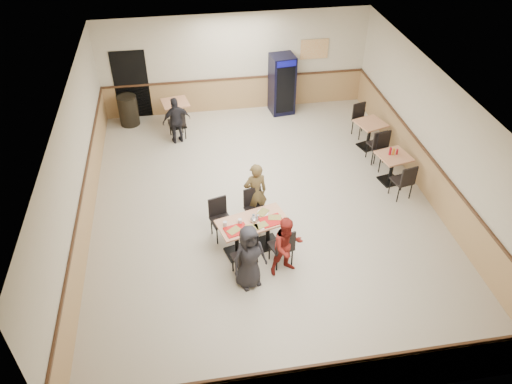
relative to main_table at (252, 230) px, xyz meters
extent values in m
plane|color=beige|center=(0.48, 1.32, -0.51)|extent=(10.00, 10.00, 0.00)
plane|color=silver|center=(0.48, 1.32, 2.49)|extent=(10.00, 10.00, 0.00)
plane|color=beige|center=(0.48, 6.32, 0.99)|extent=(8.00, 0.00, 8.00)
plane|color=beige|center=(0.48, -3.68, 0.99)|extent=(8.00, 0.00, 8.00)
plane|color=beige|center=(-3.52, 1.32, 0.99)|extent=(0.00, 10.00, 10.00)
plane|color=beige|center=(4.48, 1.32, 0.99)|extent=(0.00, 10.00, 10.00)
cube|color=tan|center=(0.48, 6.31, -0.01)|extent=(7.98, 0.03, 1.00)
cube|color=tan|center=(4.46, 1.32, -0.01)|extent=(0.03, 9.98, 1.00)
cube|color=#472B19|center=(0.48, 6.29, 0.52)|extent=(7.98, 0.04, 0.06)
cube|color=black|center=(-2.62, 6.30, 0.54)|extent=(1.00, 0.02, 2.10)
cube|color=orange|center=(2.88, 6.29, 1.29)|extent=(0.85, 0.02, 0.60)
cube|color=black|center=(-0.35, -0.09, -0.49)|extent=(0.57, 0.57, 0.04)
cylinder|color=black|center=(-0.35, -0.09, -0.12)|extent=(0.09, 0.09, 0.70)
cube|color=tan|center=(-0.35, -0.09, 0.24)|extent=(0.88, 0.88, 0.04)
cube|color=black|center=(0.35, 0.09, -0.49)|extent=(0.57, 0.57, 0.04)
cylinder|color=black|center=(0.35, 0.09, -0.12)|extent=(0.09, 0.09, 0.70)
cube|color=tan|center=(0.35, 0.09, 0.24)|extent=(0.88, 0.88, 0.04)
imported|color=black|center=(-0.22, -0.96, 0.21)|extent=(0.82, 0.67, 1.45)
imported|color=maroon|center=(0.58, -0.75, 0.17)|extent=(0.77, 0.66, 1.36)
imported|color=brown|center=(0.22, 0.96, 0.24)|extent=(0.61, 0.45, 1.51)
imported|color=black|center=(-1.40, 4.63, 0.17)|extent=(0.86, 0.54, 1.36)
cube|color=#B90E0C|center=(-0.36, -0.23, 0.27)|extent=(0.54, 0.45, 0.02)
cube|color=#B90E0C|center=(0.39, -0.05, 0.27)|extent=(0.54, 0.45, 0.02)
cylinder|color=white|center=(0.15, -0.17, 0.26)|extent=(0.24, 0.24, 0.01)
cube|color=tan|center=(0.15, -0.17, 0.27)|extent=(0.31, 0.26, 0.02)
cylinder|color=white|center=(0.47, 0.02, 0.26)|extent=(0.24, 0.24, 0.01)
cube|color=tan|center=(0.47, 0.02, 0.27)|extent=(0.29, 0.22, 0.02)
cylinder|color=white|center=(0.26, 0.23, 0.26)|extent=(0.24, 0.24, 0.01)
cube|color=tan|center=(0.26, 0.23, 0.27)|extent=(0.31, 0.32, 0.02)
cylinder|color=white|center=(-0.41, -0.24, 0.26)|extent=(0.24, 0.24, 0.01)
cube|color=tan|center=(-0.41, -0.24, 0.27)|extent=(0.32, 0.30, 0.02)
cylinder|color=white|center=(-0.05, -0.21, 0.26)|extent=(0.24, 0.24, 0.01)
cube|color=tan|center=(-0.05, -0.21, 0.27)|extent=(0.27, 0.18, 0.02)
cylinder|color=silver|center=(-0.57, -0.05, 0.31)|extent=(0.08, 0.08, 0.10)
cylinder|color=silver|center=(-0.22, -0.36, 0.31)|extent=(0.08, 0.08, 0.10)
cylinder|color=silver|center=(-0.26, -0.02, 0.31)|extent=(0.08, 0.08, 0.10)
cylinder|color=#A9B1BC|center=(0.12, 0.03, 0.32)|extent=(0.07, 0.07, 0.12)
cylinder|color=#A9B1BC|center=(0.04, 0.06, 0.32)|extent=(0.07, 0.07, 0.12)
cylinder|color=#A9B1BC|center=(0.03, 0.03, 0.32)|extent=(0.07, 0.07, 0.12)
ellipsoid|color=silver|center=(0.03, -0.01, 0.31)|extent=(0.15, 0.15, 0.11)
cube|color=black|center=(3.82, 1.85, -0.49)|extent=(0.56, 0.56, 0.04)
cylinder|color=black|center=(3.82, 1.85, -0.12)|extent=(0.09, 0.09, 0.71)
cube|color=tan|center=(3.82, 1.85, 0.25)|extent=(0.87, 0.87, 0.04)
cube|color=black|center=(3.81, 3.50, -0.49)|extent=(0.58, 0.58, 0.04)
cylinder|color=black|center=(3.81, 3.50, -0.12)|extent=(0.09, 0.09, 0.70)
cube|color=tan|center=(3.81, 3.50, 0.24)|extent=(0.90, 0.90, 0.04)
cylinder|color=#9F0B1B|center=(3.72, 1.90, 0.37)|extent=(0.06, 0.06, 0.20)
cylinder|color=orange|center=(3.81, 1.90, 0.35)|extent=(0.06, 0.06, 0.17)
cylinder|color=#9F0B1B|center=(3.90, 1.90, 0.34)|extent=(0.05, 0.05, 0.14)
cube|color=black|center=(-1.40, 5.52, -0.49)|extent=(0.55, 0.55, 0.04)
cylinder|color=black|center=(-1.40, 5.52, -0.11)|extent=(0.09, 0.09, 0.71)
cube|color=tan|center=(-1.40, 5.52, 0.25)|extent=(0.86, 0.86, 0.04)
cube|color=black|center=(1.84, 5.92, 0.40)|extent=(0.76, 0.74, 1.82)
cube|color=black|center=(1.88, 5.58, 0.35)|extent=(0.55, 0.08, 1.44)
cube|color=#0B0B7F|center=(1.88, 5.57, 1.19)|extent=(0.57, 0.09, 0.17)
cylinder|color=black|center=(-2.79, 5.87, -0.06)|extent=(0.57, 0.57, 0.90)
camera|label=1|loc=(-1.18, -7.68, 7.03)|focal=35.00mm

